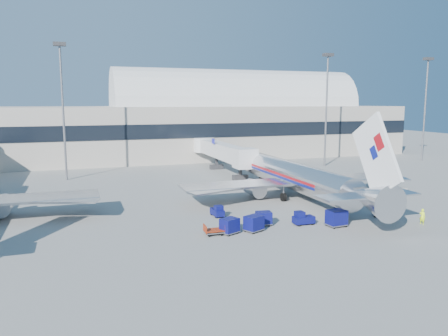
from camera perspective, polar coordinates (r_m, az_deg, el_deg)
name	(u,v)px	position (r m, az deg, el deg)	size (l,w,h in m)	color
ground	(241,212)	(52.45, 2.20, -5.75)	(260.00, 260.00, 0.00)	gray
terminal	(97,127)	(103.61, -16.31, 5.22)	(170.00, 28.15, 21.00)	#B2AA9E
airliner_main	(298,177)	(59.98, 9.61, -1.19)	(32.00, 37.26, 12.07)	silver
jetbridge_near	(220,150)	(82.88, -0.53, 2.31)	(4.40, 27.50, 6.25)	silver
mast_west	(62,91)	(77.44, -20.40, 9.39)	(2.00, 1.20, 22.60)	slate
mast_east	(327,93)	(91.26, 13.29, 9.49)	(2.00, 1.20, 22.60)	slate
mast_far_east	(426,94)	(106.63, 24.88, 8.77)	(2.00, 1.20, 22.60)	slate
barrier_near	(358,195)	(62.58, 17.12, -3.35)	(3.00, 0.55, 0.90)	#9E9E96
barrier_mid	(378,193)	(64.55, 19.50, -3.11)	(3.00, 0.55, 0.90)	#9E9E96
barrier_far	(398,192)	(66.63, 21.73, -2.87)	(3.00, 0.55, 0.90)	#9E9E96
tug_lead	(303,218)	(47.72, 10.25, -6.50)	(2.26, 1.14, 1.47)	#0B0D53
tug_right	(345,204)	(55.48, 15.48, -4.50)	(2.45, 2.63, 1.57)	#0B0D53
tug_left	(217,211)	(50.23, -0.86, -5.66)	(1.20, 2.15, 1.35)	#0B0D53
cart_train_a	(264,218)	(46.89, 5.21, -6.53)	(1.84, 1.51, 1.47)	#0B0D53
cart_train_b	(254,223)	(44.56, 3.91, -7.20)	(2.27, 2.06, 1.63)	#0B0D53
cart_train_c	(230,226)	(43.74, 0.73, -7.53)	(2.19, 1.99, 1.57)	#0B0D53
cart_solo_near	(336,218)	(47.68, 14.48, -6.31)	(2.15, 1.72, 1.77)	#0B0D53
cart_solo_far	(381,209)	(53.30, 19.81, -5.10)	(2.23, 2.08, 1.57)	#0B0D53
cart_open_red	(214,231)	(43.55, -1.26, -8.24)	(2.02, 1.47, 0.53)	slate
ramp_worker	(422,216)	(51.71, 24.48, -5.78)	(0.62, 0.40, 1.69)	#D6FF1A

